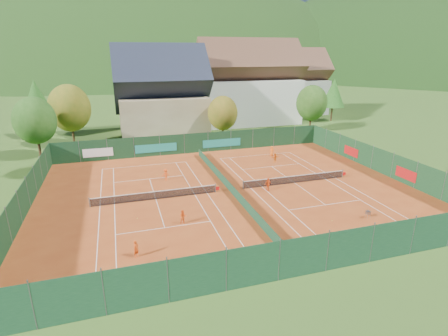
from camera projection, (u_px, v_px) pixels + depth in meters
ground at (229, 191)px, 38.32m from camera, size 600.00×600.00×0.00m
clay_pad at (229, 191)px, 38.31m from camera, size 40.00×32.00×0.01m
court_markings_left at (156, 199)px, 36.05m from camera, size 11.03×23.83×0.00m
court_markings_right at (295, 183)px, 40.56m from camera, size 11.03×23.83×0.00m
tennis_net_left at (157, 195)px, 35.94m from camera, size 13.30×0.10×1.02m
tennis_net_right at (296, 179)px, 40.45m from camera, size 13.30×0.10×1.02m
court_divider at (229, 187)px, 38.15m from camera, size 0.03×28.80×1.00m
fence_north at (193, 143)px, 52.20m from camera, size 40.00×0.10×3.00m
fence_south at (304, 256)px, 23.34m from camera, size 40.00×0.04×3.00m
fence_west at (24, 200)px, 32.20m from camera, size 0.04×32.00×3.00m
fence_east at (382, 162)px, 43.52m from camera, size 0.09×32.00×3.00m
chalet at (162, 98)px, 62.53m from camera, size 16.20×12.00×16.00m
hotel_block_a at (249, 87)px, 73.08m from camera, size 21.60×11.00×17.25m
hotel_block_b at (291, 86)px, 84.51m from camera, size 17.28×10.00×15.50m
tree_west_front at (35, 121)px, 48.51m from camera, size 5.72×5.72×8.69m
tree_west_mid at (70, 108)px, 54.86m from camera, size 6.44×6.44×9.78m
tree_west_back at (36, 99)px, 60.20m from camera, size 5.60×5.60×10.00m
tree_center at (223, 113)px, 58.43m from camera, size 5.01×5.01×7.60m
tree_east_front at (312, 103)px, 65.09m from camera, size 5.72×5.72×8.69m
tree_east_mid at (334, 93)px, 74.94m from camera, size 5.04×5.04×9.00m
tree_east_back at (283, 87)px, 79.72m from camera, size 7.15×7.15×10.86m
mountain_backdrop at (171, 125)px, 270.36m from camera, size 820.00×530.00×242.00m
ball_hopper at (368, 213)px, 31.86m from camera, size 0.34×0.34×0.80m
loose_ball_0 at (137, 218)px, 31.91m from camera, size 0.07×0.07×0.07m
loose_ball_1 at (332, 221)px, 31.47m from camera, size 0.07×0.07×0.07m
loose_ball_2 at (258, 179)px, 41.67m from camera, size 0.07×0.07×0.07m
loose_ball_3 at (157, 174)px, 43.42m from camera, size 0.07×0.07×0.07m
player_left_near at (136, 249)px, 25.77m from camera, size 0.58×0.58×1.37m
player_left_mid at (183, 217)px, 30.75m from camera, size 0.67×0.53×1.34m
player_left_far at (166, 175)px, 41.19m from camera, size 0.95×0.57×1.43m
player_right_near at (268, 184)px, 38.14m from camera, size 0.93×0.59×1.48m
player_right_far_a at (272, 151)px, 50.98m from camera, size 0.78×0.60×1.43m
player_right_far_b at (275, 158)px, 47.92m from camera, size 1.26×0.50×1.33m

